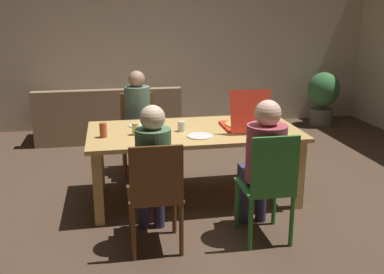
% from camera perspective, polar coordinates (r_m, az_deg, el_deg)
% --- Properties ---
extents(ground_plane, '(20.00, 20.00, 0.00)m').
position_cam_1_polar(ground_plane, '(4.72, 0.23, -7.72)').
color(ground_plane, '#4C3728').
extents(back_wall, '(7.29, 0.12, 2.83)m').
position_cam_1_polar(back_wall, '(7.46, -4.45, 12.27)').
color(back_wall, beige).
rests_on(back_wall, ground).
extents(dining_table, '(2.12, 1.07, 0.74)m').
position_cam_1_polar(dining_table, '(4.50, 0.24, -0.17)').
color(dining_table, tan).
rests_on(dining_table, ground).
extents(chair_0, '(0.42, 0.42, 0.93)m').
position_cam_1_polar(chair_0, '(5.43, -6.98, 0.94)').
color(chair_0, '#955733').
rests_on(chair_0, ground).
extents(person_0, '(0.30, 0.53, 1.23)m').
position_cam_1_polar(person_0, '(5.23, -6.94, 2.76)').
color(person_0, '#433737').
rests_on(person_0, ground).
extents(chair_1, '(0.41, 0.45, 0.97)m').
position_cam_1_polar(chair_1, '(3.70, 9.87, -5.91)').
color(chair_1, '#2F752F').
rests_on(chair_1, ground).
extents(person_1, '(0.33, 0.51, 1.21)m').
position_cam_1_polar(person_1, '(3.77, 9.21, -2.49)').
color(person_1, '#33314F').
rests_on(person_1, ground).
extents(chair_2, '(0.43, 0.44, 0.94)m').
position_cam_1_polar(chair_2, '(3.52, -4.72, -7.05)').
color(chair_2, '#553217').
rests_on(chair_2, ground).
extents(person_2, '(0.28, 0.53, 1.20)m').
position_cam_1_polar(person_2, '(3.62, -5.07, -3.52)').
color(person_2, '#2F2D49').
rests_on(person_2, ground).
extents(pizza_box_0, '(0.41, 0.50, 0.43)m').
position_cam_1_polar(pizza_box_0, '(4.54, 6.73, 1.78)').
color(pizza_box_0, red).
rests_on(pizza_box_0, dining_table).
extents(plate_0, '(0.26, 0.26, 0.01)m').
position_cam_1_polar(plate_0, '(4.65, -6.59, 1.51)').
color(plate_0, white).
rests_on(plate_0, dining_table).
extents(plate_1, '(0.25, 0.25, 0.01)m').
position_cam_1_polar(plate_1, '(4.23, 1.05, 0.13)').
color(plate_1, white).
rests_on(plate_1, dining_table).
extents(drinking_glass_0, '(0.08, 0.08, 0.11)m').
position_cam_1_polar(drinking_glass_0, '(3.97, -6.27, -0.31)').
color(drinking_glass_0, '#DCCD66').
rests_on(drinking_glass_0, dining_table).
extents(drinking_glass_1, '(0.08, 0.08, 0.10)m').
position_cam_1_polar(drinking_glass_1, '(4.41, -1.37, 1.38)').
color(drinking_glass_1, silver).
rests_on(drinking_glass_1, dining_table).
extents(drinking_glass_2, '(0.07, 0.07, 0.12)m').
position_cam_1_polar(drinking_glass_2, '(4.31, -7.27, 1.04)').
color(drinking_glass_2, '#DAC964').
rests_on(drinking_glass_2, dining_table).
extents(drinking_glass_3, '(0.07, 0.07, 0.14)m').
position_cam_1_polar(drinking_glass_3, '(4.27, -11.35, 0.86)').
color(drinking_glass_3, '#B94F2C').
rests_on(drinking_glass_3, dining_table).
extents(couch, '(2.12, 0.82, 0.80)m').
position_cam_1_polar(couch, '(6.87, -10.62, 2.18)').
color(couch, '#8E7153').
rests_on(couch, ground).
extents(potted_plant, '(0.52, 0.52, 0.90)m').
position_cam_1_polar(potted_plant, '(7.83, 16.51, 5.19)').
color(potted_plant, '#5B5B53').
rests_on(potted_plant, ground).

